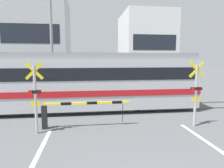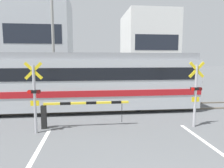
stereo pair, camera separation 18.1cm
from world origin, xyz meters
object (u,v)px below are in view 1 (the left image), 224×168
crossing_barrier_near (68,110)px  crossing_signal_right (196,91)px  crossing_signal_left (35,95)px  commuter_train (40,80)px  crossing_barrier_far (133,88)px

crossing_barrier_near → crossing_signal_right: bearing=-5.3°
crossing_signal_left → commuter_train: bearing=99.7°
crossing_barrier_far → crossing_signal_left: (-5.37, -6.44, 0.75)m
commuter_train → crossing_barrier_far: bearing=26.1°
commuter_train → crossing_barrier_near: bearing=-59.5°
crossing_barrier_far → crossing_barrier_near: bearing=-125.2°
crossing_barrier_near → crossing_barrier_far: same height
commuter_train → crossing_signal_right: bearing=-26.2°
crossing_barrier_far → crossing_signal_right: bearing=-79.6°
crossing_barrier_near → commuter_train: bearing=120.5°
commuter_train → crossing_barrier_near: (1.78, -3.02, -0.95)m
crossing_signal_right → crossing_barrier_far: bearing=100.4°
commuter_train → crossing_signal_right: (7.15, -3.52, -0.20)m
crossing_barrier_near → crossing_signal_right: (5.37, -0.50, 0.75)m
commuter_train → crossing_barrier_near: 3.63m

